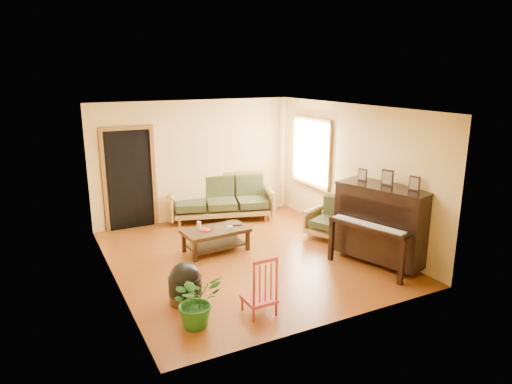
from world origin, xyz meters
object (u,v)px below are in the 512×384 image
red_chair (259,284)px  potted_plant (196,300)px  armchair (330,218)px  ceramic_crock (272,204)px  piano (382,225)px  footstool (185,288)px  coffee_table (216,240)px  sofa (221,198)px

red_chair → potted_plant: bearing=173.1°
armchair → ceramic_crock: size_ratio=3.12×
piano → potted_plant: size_ratio=2.15×
piano → footstool: bearing=159.7°
coffee_table → footstool: footstool is taller
red_chair → potted_plant: size_ratio=1.18×
coffee_table → armchair: bearing=-10.3°
armchair → ceramic_crock: (-0.06, 2.21, -0.28)m
coffee_table → red_chair: red_chair is taller
armchair → potted_plant: armchair is taller
potted_plant → armchair: bearing=28.2°
footstool → ceramic_crock: size_ratio=1.76×
sofa → ceramic_crock: sofa is taller
sofa → potted_plant: bearing=-100.5°
piano → potted_plant: 3.52m
piano → ceramic_crock: bearing=74.9°
ceramic_crock → piano: bearing=-87.9°
sofa → coffee_table: (-0.83, -1.69, -0.27)m
red_chair → ceramic_crock: size_ratio=3.19×
armchair → potted_plant: bearing=-175.5°
armchair → potted_plant: (-3.41, -1.83, -0.06)m
sofa → red_chair: sofa is taller
red_chair → footstool: bearing=135.7°
coffee_table → armchair: 2.28m
coffee_table → piano: bearing=-37.6°
armchair → piano: (0.07, -1.36, 0.27)m
sofa → footstool: (-1.94, -3.28, -0.26)m
coffee_table → ceramic_crock: (2.17, 1.81, -0.08)m
red_chair → sofa: bearing=72.5°
red_chair → ceramic_crock: (2.49, 4.12, -0.29)m
armchair → piano: size_ratio=0.54×
piano → red_chair: 2.69m
piano → ceramic_crock: size_ratio=5.79×
sofa → ceramic_crock: bearing=21.3°
potted_plant → piano: bearing=7.7°
ceramic_crock → potted_plant: (-3.35, -4.04, 0.23)m
coffee_table → sofa: bearing=63.9°
coffee_table → ceramic_crock: 2.83m
piano → ceramic_crock: 3.62m
armchair → piano: piano is taller
piano → red_chair: bearing=174.7°
armchair → red_chair: 3.19m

